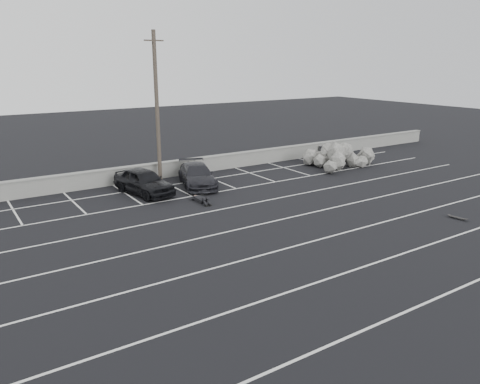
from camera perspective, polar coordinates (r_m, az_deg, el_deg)
ground at (r=21.05m, az=10.66°, el=-5.44°), size 120.00×120.00×0.00m
seawall at (r=31.98m, az=-6.84°, el=3.08°), size 50.00×0.45×1.06m
stall_lines at (r=24.15m, az=3.30°, el=-2.38°), size 36.00×20.05×0.01m
car_left at (r=27.66m, az=-11.65°, el=1.28°), size 2.63×4.67×1.50m
car_right at (r=28.96m, az=-5.23°, el=2.04°), size 3.21×4.99×1.35m
utility_pole at (r=29.74m, az=-10.08°, el=10.08°), size 1.24×0.25×9.26m
trash_bin at (r=38.61m, az=9.98°, el=4.94°), size 0.70×0.70×0.81m
riprap_pile at (r=34.92m, az=11.86°, el=3.93°), size 5.95×3.98×1.53m
person at (r=25.90m, az=-5.00°, el=-0.63°), size 1.10×2.36×0.46m
skateboard at (r=25.32m, az=25.00°, el=-2.85°), size 0.31×0.81×0.09m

